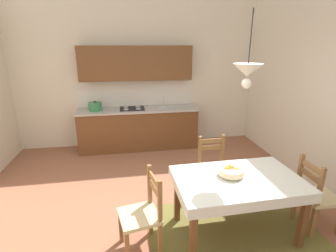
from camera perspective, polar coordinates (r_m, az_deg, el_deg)
ground_plane at (r=3.58m, az=-2.52°, el=-21.53°), size 5.88×6.45×0.10m
wall_back at (r=5.74m, az=-6.75°, el=15.42°), size 5.88×0.12×3.97m
area_rug at (r=3.44m, az=15.18°, el=-23.02°), size 2.10×1.60×0.01m
kitchen_cabinetry at (r=5.57m, az=-6.83°, el=3.59°), size 2.58×0.63×2.20m
dining_table at (r=3.15m, az=15.36°, el=-13.22°), size 1.48×0.95×0.75m
dining_chair_window_side at (r=3.72m, az=30.45°, el=-13.43°), size 0.43×0.43×0.93m
dining_chair_kitchen_side at (r=3.89m, az=10.20°, el=-9.59°), size 0.42×0.42×0.93m
dining_chair_tv_side at (r=2.96m, az=-5.71°, el=-19.19°), size 0.49×0.49×0.93m
fruit_bowl at (r=3.09m, az=14.00°, el=-9.82°), size 0.30×0.30×0.12m
pendant_lamp at (r=2.89m, az=17.51°, el=11.69°), size 0.32×0.32×0.80m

